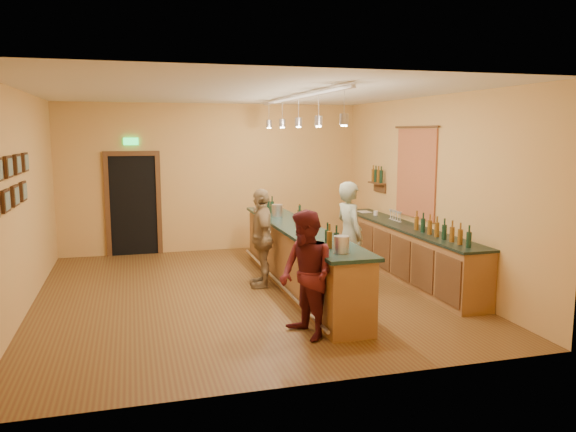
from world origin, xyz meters
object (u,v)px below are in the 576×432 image
object	(u,v)px
customer_a	(306,275)
customer_b	(262,238)
back_counter	(406,251)
bartender	(349,236)
tasting_bar	(298,253)
bar_stool	(310,240)

from	to	relation	value
customer_a	customer_b	size ratio (longest dim) A/B	0.98
back_counter	bartender	bearing A→B (deg)	-161.74
customer_b	bartender	bearing A→B (deg)	74.41
bartender	customer_b	bearing A→B (deg)	61.06
back_counter	bartender	distance (m)	1.39
customer_b	customer_a	bearing A→B (deg)	6.32
tasting_bar	bartender	xyz separation A→B (m)	(0.81, -0.23, 0.29)
tasting_bar	customer_b	xyz separation A→B (m)	(-0.55, 0.31, 0.22)
back_counter	customer_a	xyz separation A→B (m)	(-2.62, -2.38, 0.33)
bartender	customer_a	size ratio (longest dim) A/B	1.10
back_counter	bar_stool	world-z (taller)	back_counter
tasting_bar	customer_a	size ratio (longest dim) A/B	3.13
back_counter	bartender	world-z (taller)	bartender
customer_b	back_counter	bearing A→B (deg)	93.42
bartender	bar_stool	distance (m)	1.46
customer_a	tasting_bar	bearing A→B (deg)	151.08
customer_a	customer_b	xyz separation A→B (m)	(0.00, 2.51, 0.02)
back_counter	customer_b	xyz separation A→B (m)	(-2.62, 0.13, 0.34)
bartender	customer_a	bearing A→B (deg)	138.19
tasting_bar	customer_a	bearing A→B (deg)	-104.03
customer_a	customer_b	distance (m)	2.51
tasting_bar	bar_stool	world-z (taller)	tasting_bar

